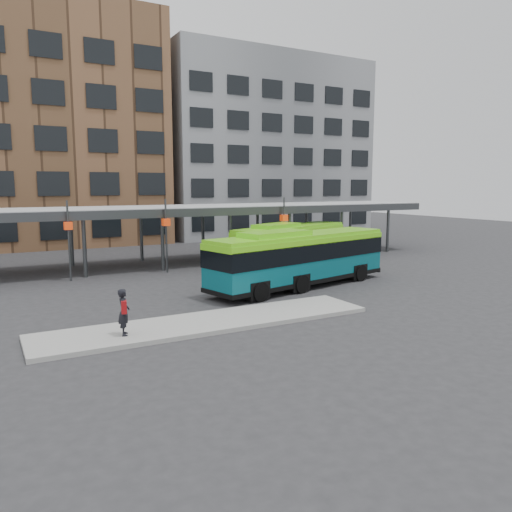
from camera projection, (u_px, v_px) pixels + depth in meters
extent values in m
plane|color=#28282B|center=(284.00, 296.00, 25.73)|extent=(120.00, 120.00, 0.00)
cube|color=gray|center=(210.00, 322.00, 20.49)|extent=(14.00, 3.00, 0.18)
cube|color=#999B9E|center=(190.00, 208.00, 36.45)|extent=(40.00, 6.00, 0.35)
cube|color=#383A3D|center=(207.00, 212.00, 33.87)|extent=(40.00, 0.15, 0.55)
cylinder|color=#383A3D|center=(84.00, 247.00, 30.76)|extent=(0.24, 0.24, 3.80)
cylinder|color=#383A3D|center=(71.00, 239.00, 35.10)|extent=(0.24, 0.24, 3.80)
cylinder|color=#383A3D|center=(163.00, 242.00, 33.14)|extent=(0.24, 0.24, 3.80)
cylinder|color=#383A3D|center=(141.00, 236.00, 37.48)|extent=(0.24, 0.24, 3.80)
cylinder|color=#383A3D|center=(230.00, 239.00, 35.53)|extent=(0.24, 0.24, 3.80)
cylinder|color=#383A3D|center=(203.00, 233.00, 39.87)|extent=(0.24, 0.24, 3.80)
cylinder|color=#383A3D|center=(289.00, 235.00, 37.91)|extent=(0.24, 0.24, 3.80)
cylinder|color=#383A3D|center=(258.00, 230.00, 42.25)|extent=(0.24, 0.24, 3.80)
cylinder|color=#383A3D|center=(342.00, 232.00, 40.30)|extent=(0.24, 0.24, 3.80)
cylinder|color=#383A3D|center=(306.00, 228.00, 44.64)|extent=(0.24, 0.24, 3.80)
cylinder|color=#383A3D|center=(388.00, 230.00, 42.68)|extent=(0.24, 0.24, 3.80)
cylinder|color=#383A3D|center=(350.00, 226.00, 47.02)|extent=(0.24, 0.24, 3.80)
cylinder|color=#383A3D|center=(69.00, 241.00, 29.52)|extent=(0.12, 0.12, 4.80)
cube|color=red|center=(68.00, 226.00, 29.39)|extent=(0.45, 0.45, 0.45)
cylinder|color=#383A3D|center=(166.00, 236.00, 32.38)|extent=(0.12, 0.12, 4.80)
cube|color=red|center=(166.00, 222.00, 32.25)|extent=(0.45, 0.45, 0.45)
cylinder|color=#383A3D|center=(284.00, 230.00, 36.67)|extent=(0.12, 0.12, 4.80)
cube|color=red|center=(284.00, 218.00, 36.55)|extent=(0.45, 0.45, 0.45)
cube|color=brown|center=(16.00, 128.00, 47.18)|extent=(26.00, 14.00, 22.00)
cube|color=slate|center=(257.00, 149.00, 59.72)|extent=(24.00, 14.00, 20.00)
cube|color=#08525D|center=(300.00, 259.00, 27.87)|extent=(12.05, 5.03, 2.46)
cube|color=black|center=(300.00, 250.00, 27.80)|extent=(12.11, 5.10, 0.93)
cube|color=#6AD115|center=(301.00, 236.00, 27.68)|extent=(12.02, 4.94, 0.20)
cube|color=#6AD115|center=(275.00, 234.00, 26.36)|extent=(4.23, 2.60, 0.34)
cube|color=black|center=(300.00, 279.00, 28.02)|extent=(12.12, 5.10, 0.24)
cylinder|color=black|center=(360.00, 273.00, 29.72)|extent=(1.02, 0.51, 0.98)
cylinder|color=black|center=(329.00, 268.00, 31.50)|extent=(1.02, 0.51, 0.98)
cylinder|color=black|center=(301.00, 284.00, 26.36)|extent=(1.02, 0.51, 0.98)
cylinder|color=black|center=(270.00, 278.00, 28.13)|extent=(1.02, 0.51, 0.98)
cylinder|color=black|center=(260.00, 292.00, 24.41)|extent=(1.02, 0.51, 0.98)
cylinder|color=black|center=(229.00, 285.00, 26.18)|extent=(1.02, 0.51, 0.98)
cube|color=#08525D|center=(291.00, 244.00, 36.16)|extent=(10.97, 6.26, 2.28)
cube|color=black|center=(291.00, 238.00, 36.10)|extent=(11.04, 6.33, 0.87)
cube|color=#6AD115|center=(291.00, 227.00, 35.99)|extent=(10.94, 6.17, 0.18)
cube|color=#6AD115|center=(276.00, 226.00, 34.56)|extent=(3.99, 2.90, 0.32)
cube|color=black|center=(291.00, 258.00, 36.31)|extent=(11.05, 6.33, 0.22)
cylinder|color=black|center=(330.00, 253.00, 38.42)|extent=(0.95, 0.60, 0.91)
cylinder|color=black|center=(306.00, 251.00, 39.80)|extent=(0.95, 0.60, 0.91)
cylinder|color=black|center=(295.00, 261.00, 34.77)|extent=(0.95, 0.60, 0.91)
cylinder|color=black|center=(270.00, 258.00, 36.15)|extent=(0.95, 0.60, 0.91)
cylinder|color=black|center=(272.00, 266.00, 32.67)|extent=(0.95, 0.60, 0.91)
cylinder|color=black|center=(246.00, 262.00, 34.05)|extent=(0.95, 0.60, 0.91)
imported|color=black|center=(124.00, 312.00, 18.33)|extent=(0.53, 0.70, 1.74)
cube|color=maroon|center=(124.00, 307.00, 18.13)|extent=(0.24, 0.35, 0.46)
imported|color=slate|center=(321.00, 249.00, 41.44)|extent=(1.67, 0.67, 0.86)
imported|color=slate|center=(324.00, 248.00, 41.57)|extent=(1.67, 0.88, 0.97)
imported|color=slate|center=(334.00, 248.00, 42.05)|extent=(1.77, 0.75, 0.90)
imported|color=slate|center=(341.00, 246.00, 42.40)|extent=(1.78, 0.96, 1.03)
imported|color=slate|center=(351.00, 247.00, 42.63)|extent=(1.74, 0.84, 0.88)
imported|color=slate|center=(347.00, 246.00, 42.95)|extent=(1.64, 0.63, 0.96)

